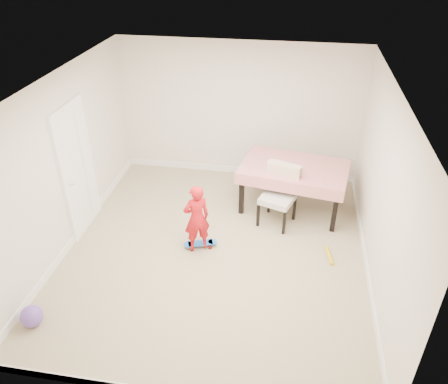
% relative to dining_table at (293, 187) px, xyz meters
% --- Properties ---
extents(ground, '(5.00, 5.00, 0.00)m').
position_rel_dining_table_xyz_m(ground, '(-1.10, -1.39, -0.41)').
color(ground, tan).
rests_on(ground, ground).
extents(ceiling, '(4.50, 5.00, 0.04)m').
position_rel_dining_table_xyz_m(ceiling, '(-1.10, -1.39, 2.17)').
color(ceiling, silver).
rests_on(ceiling, wall_back).
extents(wall_back, '(4.50, 0.04, 2.60)m').
position_rel_dining_table_xyz_m(wall_back, '(-1.10, 1.09, 0.89)').
color(wall_back, silver).
rests_on(wall_back, ground).
extents(wall_front, '(4.50, 0.04, 2.60)m').
position_rel_dining_table_xyz_m(wall_front, '(-1.10, -3.87, 0.89)').
color(wall_front, silver).
rests_on(wall_front, ground).
extents(wall_left, '(0.04, 5.00, 2.60)m').
position_rel_dining_table_xyz_m(wall_left, '(-3.33, -1.39, 0.89)').
color(wall_left, silver).
rests_on(wall_left, ground).
extents(wall_right, '(0.04, 5.00, 2.60)m').
position_rel_dining_table_xyz_m(wall_right, '(1.13, -1.39, 0.89)').
color(wall_right, silver).
rests_on(wall_right, ground).
extents(door, '(0.11, 0.94, 2.11)m').
position_rel_dining_table_xyz_m(door, '(-3.33, -1.09, 0.61)').
color(door, white).
rests_on(door, ground).
extents(baseboard_back, '(4.50, 0.02, 0.12)m').
position_rel_dining_table_xyz_m(baseboard_back, '(-1.10, 1.10, -0.35)').
color(baseboard_back, white).
rests_on(baseboard_back, ground).
extents(baseboard_left, '(0.02, 5.00, 0.12)m').
position_rel_dining_table_xyz_m(baseboard_left, '(-3.34, -1.39, -0.35)').
color(baseboard_left, white).
rests_on(baseboard_left, ground).
extents(baseboard_right, '(0.02, 5.00, 0.12)m').
position_rel_dining_table_xyz_m(baseboard_right, '(1.14, -1.39, -0.35)').
color(baseboard_right, white).
rests_on(baseboard_right, ground).
extents(dining_table, '(1.92, 1.39, 0.83)m').
position_rel_dining_table_xyz_m(dining_table, '(0.00, 0.00, 0.00)').
color(dining_table, red).
rests_on(dining_table, ground).
extents(dining_chair, '(0.74, 0.79, 1.03)m').
position_rel_dining_table_xyz_m(dining_chair, '(-0.23, -0.50, 0.10)').
color(dining_chair, silver).
rests_on(dining_chair, ground).
extents(skateboard, '(0.55, 0.35, 0.08)m').
position_rel_dining_table_xyz_m(skateboard, '(-1.35, -1.34, -0.38)').
color(skateboard, blue).
rests_on(skateboard, ground).
extents(child, '(0.48, 0.43, 1.10)m').
position_rel_dining_table_xyz_m(child, '(-1.38, -1.40, 0.14)').
color(child, red).
rests_on(child, ground).
extents(balloon, '(0.28, 0.28, 0.28)m').
position_rel_dining_table_xyz_m(balloon, '(-3.10, -3.19, -0.27)').
color(balloon, '#6B4BB6').
rests_on(balloon, ground).
extents(foam_toy, '(0.13, 0.40, 0.06)m').
position_rel_dining_table_xyz_m(foam_toy, '(0.62, -1.26, -0.38)').
color(foam_toy, gold).
rests_on(foam_toy, ground).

